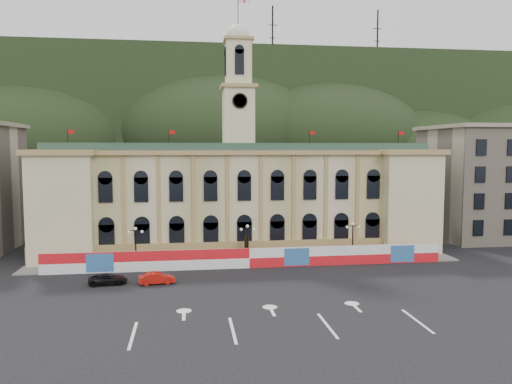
{
  "coord_description": "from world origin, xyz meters",
  "views": [
    {
      "loc": [
        -7.55,
        -45.58,
        14.89
      ],
      "look_at": [
        1.25,
        18.0,
        9.24
      ],
      "focal_mm": 35.0,
      "sensor_mm": 36.0,
      "label": 1
    }
  ],
  "objects": [
    {
      "name": "ground",
      "position": [
        0.0,
        0.0,
        0.0
      ],
      "size": [
        260.0,
        260.0,
        0.0
      ],
      "primitive_type": "plane",
      "color": "black",
      "rests_on": "ground"
    },
    {
      "name": "lane_markings",
      "position": [
        0.0,
        -5.0,
        0.0
      ],
      "size": [
        26.0,
        10.0,
        0.02
      ],
      "primitive_type": null,
      "color": "white",
      "rests_on": "ground"
    },
    {
      "name": "hill_ridge",
      "position": [
        0.03,
        121.99,
        19.48
      ],
      "size": [
        230.0,
        80.0,
        64.0
      ],
      "color": "black",
      "rests_on": "ground"
    },
    {
      "name": "city_hall",
      "position": [
        0.0,
        27.63,
        7.85
      ],
      "size": [
        56.2,
        17.6,
        37.1
      ],
      "color": "beige",
      "rests_on": "ground"
    },
    {
      "name": "side_building_right",
      "position": [
        43.0,
        30.93,
        9.33
      ],
      "size": [
        21.0,
        17.0,
        18.6
      ],
      "color": "#B9A58F",
      "rests_on": "ground"
    },
    {
      "name": "hoarding_fence",
      "position": [
        0.06,
        15.07,
        1.25
      ],
      "size": [
        50.0,
        0.44,
        2.5
      ],
      "color": "red",
      "rests_on": "ground"
    },
    {
      "name": "pavement",
      "position": [
        0.0,
        17.75,
        0.08
      ],
      "size": [
        56.0,
        5.5,
        0.16
      ],
      "primitive_type": "cube",
      "color": "slate",
      "rests_on": "ground"
    },
    {
      "name": "statue",
      "position": [
        0.0,
        18.0,
        1.19
      ],
      "size": [
        1.4,
        1.4,
        3.72
      ],
      "color": "#595651",
      "rests_on": "ground"
    },
    {
      "name": "lamp_left",
      "position": [
        -14.0,
        17.0,
        3.07
      ],
      "size": [
        1.96,
        0.44,
        5.15
      ],
      "color": "black",
      "rests_on": "ground"
    },
    {
      "name": "lamp_center",
      "position": [
        0.0,
        17.0,
        3.07
      ],
      "size": [
        1.96,
        0.44,
        5.15
      ],
      "color": "black",
      "rests_on": "ground"
    },
    {
      "name": "lamp_right",
      "position": [
        14.0,
        17.0,
        3.07
      ],
      "size": [
        1.96,
        0.44,
        5.15
      ],
      "color": "black",
      "rests_on": "ground"
    },
    {
      "name": "red_sedan",
      "position": [
        -10.99,
        9.13,
        0.65
      ],
      "size": [
        2.41,
        4.29,
        1.29
      ],
      "primitive_type": "imported",
      "rotation": [
        0.0,
        0.0,
        1.71
      ],
      "color": "#B1140C",
      "rests_on": "ground"
    },
    {
      "name": "black_suv",
      "position": [
        -16.28,
        9.67,
        0.58
      ],
      "size": [
        2.87,
        4.59,
        1.15
      ],
      "primitive_type": "imported",
      "rotation": [
        0.0,
        0.0,
        1.69
      ],
      "color": "black",
      "rests_on": "ground"
    }
  ]
}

